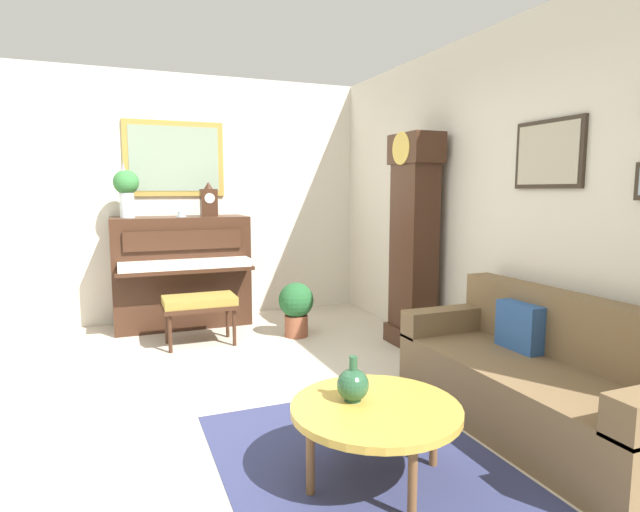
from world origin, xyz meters
TOP-DOWN VIEW (x-y plane):
  - ground_plane at (0.00, 0.00)m, footprint 6.40×6.00m
  - wall_left at (-2.60, 0.00)m, footprint 0.13×4.90m
  - wall_back at (0.02, 2.40)m, footprint 5.30×0.13m
  - area_rug at (1.29, 0.69)m, footprint 2.10×1.50m
  - piano at (-2.23, 0.15)m, footprint 0.87×1.44m
  - piano_bench at (-1.41, 0.21)m, footprint 0.42×0.70m
  - grandfather_clock at (-0.63, 2.12)m, footprint 0.52×0.34m
  - couch at (1.20, 1.92)m, footprint 1.90×0.80m
  - coffee_table at (1.32, 0.68)m, footprint 0.88×0.88m
  - mantel_clock at (-2.23, 0.47)m, footprint 0.13×0.18m
  - flower_vase at (-2.23, -0.38)m, footprint 0.26×0.26m
  - teacup at (-2.17, 0.16)m, footprint 0.12×0.12m
  - green_jug at (1.23, 0.60)m, footprint 0.17×0.17m
  - potted_plant at (-1.33, 1.18)m, footprint 0.36×0.36m

SIDE VIEW (x-z plane):
  - ground_plane at x=0.00m, z-range -0.10..0.00m
  - area_rug at x=1.29m, z-range 0.00..0.01m
  - couch at x=1.20m, z-range -0.11..0.73m
  - potted_plant at x=-1.33m, z-range 0.04..0.60m
  - coffee_table at x=1.32m, z-range 0.17..0.58m
  - piano_bench at x=-1.41m, z-range 0.17..0.65m
  - green_jug at x=1.23m, z-range 0.37..0.61m
  - piano at x=-2.23m, z-range 0.01..1.22m
  - grandfather_clock at x=-0.63m, z-range -0.05..1.98m
  - teacup at x=-2.17m, z-range 1.20..1.26m
  - mantel_clock at x=-2.23m, z-range 1.19..1.57m
  - wall_back at x=0.02m, z-range 0.00..2.80m
  - wall_left at x=-2.60m, z-range 0.01..2.81m
  - flower_vase at x=-2.23m, z-range 1.24..1.82m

